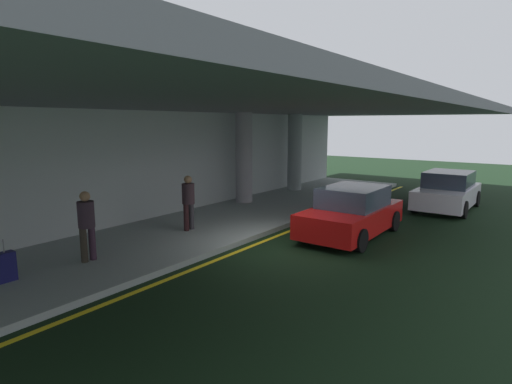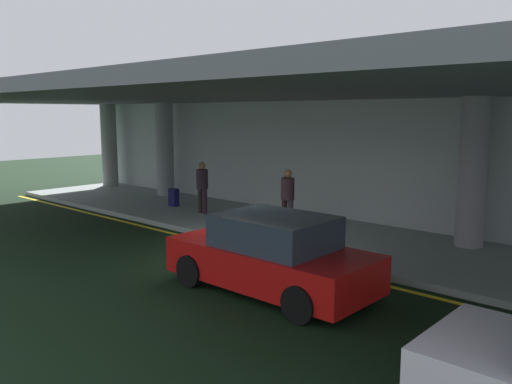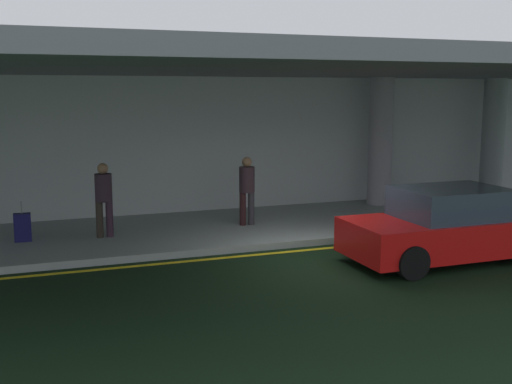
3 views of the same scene
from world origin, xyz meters
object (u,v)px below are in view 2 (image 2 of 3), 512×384
object	(u,v)px
support_column_far_left	(109,145)
support_column_center	(473,172)
traveler_with_luggage	(288,195)
car_red	(272,255)
support_column_left_mid	(165,149)
person_waiting_for_ride	(202,184)
suitcase_upright_primary	(174,197)

from	to	relation	value
support_column_far_left	support_column_center	distance (m)	16.00
traveler_with_luggage	support_column_center	bearing A→B (deg)	89.77
support_column_far_left	car_red	bearing A→B (deg)	-21.06
support_column_left_mid	person_waiting_for_ride	xyz separation A→B (m)	(3.96, -1.59, -0.86)
support_column_far_left	support_column_left_mid	world-z (taller)	same
person_waiting_for_ride	suitcase_upright_primary	xyz separation A→B (m)	(-1.74, 0.20, -0.65)
support_column_left_mid	suitcase_upright_primary	size ratio (longest dim) A/B	4.06
traveler_with_luggage	suitcase_upright_primary	bearing A→B (deg)	-108.42
support_column_center	suitcase_upright_primary	world-z (taller)	support_column_center
traveler_with_luggage	person_waiting_for_ride	size ratio (longest dim) A/B	1.00
support_column_far_left	traveler_with_luggage	distance (m)	11.54
support_column_far_left	support_column_center	size ratio (longest dim) A/B	1.00
car_red	traveler_with_luggage	size ratio (longest dim) A/B	2.44
traveler_with_luggage	person_waiting_for_ride	world-z (taller)	same
car_red	support_column_far_left	bearing A→B (deg)	158.61
traveler_with_luggage	suitcase_upright_primary	world-z (taller)	traveler_with_luggage
support_column_far_left	support_column_left_mid	distance (m)	4.00
support_column_far_left	suitcase_upright_primary	distance (m)	6.55
support_column_left_mid	car_red	world-z (taller)	support_column_left_mid
support_column_center	person_waiting_for_ride	distance (m)	8.24
support_column_center	traveler_with_luggage	world-z (taller)	support_column_center
support_column_center	traveler_with_luggage	bearing A→B (deg)	-162.47
car_red	suitcase_upright_primary	xyz separation A→B (m)	(-8.05, 4.10, -0.25)
support_column_left_mid	traveler_with_luggage	size ratio (longest dim) A/B	2.17
support_column_far_left	support_column_left_mid	bearing A→B (deg)	0.00
support_column_left_mid	suitcase_upright_primary	world-z (taller)	support_column_left_mid
support_column_far_left	support_column_left_mid	size ratio (longest dim) A/B	1.00
person_waiting_for_ride	support_column_center	bearing A→B (deg)	128.21
support_column_far_left	person_waiting_for_ride	bearing A→B (deg)	-11.32
traveler_with_luggage	suitcase_upright_primary	xyz separation A→B (m)	(-5.19, 0.06, -0.65)
person_waiting_for_ride	suitcase_upright_primary	size ratio (longest dim) A/B	1.87
support_column_left_mid	support_column_far_left	bearing A→B (deg)	180.00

